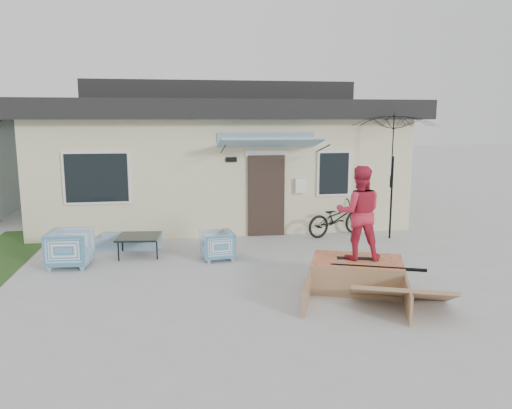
{
  "coord_description": "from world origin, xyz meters",
  "views": [
    {
      "loc": [
        -1.28,
        -7.98,
        3.03
      ],
      "look_at": [
        0.3,
        1.8,
        1.3
      ],
      "focal_mm": 34.73,
      "sensor_mm": 36.0,
      "label": 1
    }
  ],
  "objects": [
    {
      "name": "ground",
      "position": [
        0.0,
        0.0,
        0.0
      ],
      "size": [
        90.0,
        90.0,
        0.0
      ],
      "primitive_type": "plane",
      "color": "#AEAEAE",
      "rests_on": "ground"
    },
    {
      "name": "house",
      "position": [
        0.0,
        7.99,
        1.94
      ],
      "size": [
        10.8,
        8.49,
        4.1
      ],
      "color": "beige",
      "rests_on": "ground"
    },
    {
      "name": "loveseat",
      "position": [
        -2.43,
        3.72,
        0.29
      ],
      "size": [
        1.52,
        0.64,
        0.58
      ],
      "primitive_type": "imported",
      "rotation": [
        0.0,
        0.0,
        3.0
      ],
      "color": "teal",
      "rests_on": "ground"
    },
    {
      "name": "armchair_left",
      "position": [
        -3.49,
        2.4,
        0.43
      ],
      "size": [
        0.83,
        0.88,
        0.85
      ],
      "primitive_type": "imported",
      "rotation": [
        0.0,
        0.0,
        1.5
      ],
      "color": "teal",
      "rests_on": "ground"
    },
    {
      "name": "armchair_right",
      "position": [
        -0.45,
        2.44,
        0.34
      ],
      "size": [
        0.71,
        0.74,
        0.69
      ],
      "primitive_type": "imported",
      "rotation": [
        0.0,
        0.0,
        -1.44
      ],
      "color": "teal",
      "rests_on": "ground"
    },
    {
      "name": "coffee_table",
      "position": [
        -2.15,
        3.03,
        0.22
      ],
      "size": [
        1.0,
        1.0,
        0.45
      ],
      "primitive_type": "cube",
      "rotation": [
        0.0,
        0.0,
        -0.11
      ],
      "color": "black",
      "rests_on": "ground"
    },
    {
      "name": "bicycle",
      "position": [
        2.81,
        4.15,
        0.57
      ],
      "size": [
        1.88,
        1.17,
        1.13
      ],
      "primitive_type": "imported",
      "rotation": [
        0.0,
        0.0,
        1.91
      ],
      "color": "black",
      "rests_on": "ground"
    },
    {
      "name": "patio_umbrella",
      "position": [
        4.07,
        3.65,
        1.75
      ],
      "size": [
        2.13,
        1.97,
        2.2
      ],
      "color": "black",
      "rests_on": "ground"
    },
    {
      "name": "skate_ramp",
      "position": [
        1.87,
        0.17,
        0.26
      ],
      "size": [
        2.23,
        2.53,
        0.53
      ],
      "primitive_type": null,
      "rotation": [
        0.0,
        0.0,
        -0.36
      ],
      "color": "#8D6A49",
      "rests_on": "ground"
    },
    {
      "name": "skateboard",
      "position": [
        1.89,
        0.21,
        0.55
      ],
      "size": [
        0.75,
        0.37,
        0.05
      ],
      "primitive_type": "cube",
      "rotation": [
        0.0,
        0.0,
        -0.27
      ],
      "color": "black",
      "rests_on": "skate_ramp"
    },
    {
      "name": "skater",
      "position": [
        1.89,
        0.21,
        1.41
      ],
      "size": [
        0.94,
        0.81,
        1.67
      ],
      "primitive_type": "imported",
      "rotation": [
        0.0,
        0.0,
        2.9
      ],
      "color": "#C3263F",
      "rests_on": "skateboard"
    }
  ]
}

